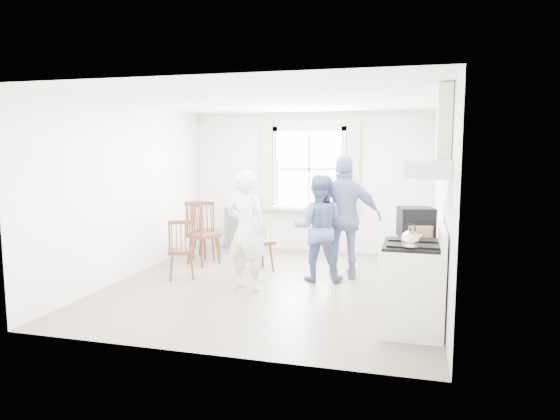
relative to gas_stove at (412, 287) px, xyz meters
The scene contains 17 objects.
room_shell 2.48m from the gas_stove, 144.75° to the left, with size 4.62×5.12×2.64m.
window_assembly 4.36m from the gas_stove, 116.71° to the left, with size 1.88×0.24×1.70m.
range_hood 1.43m from the gas_stove, ahead, with size 0.45×0.76×0.94m.
shelf_unit 4.95m from the gas_stove, 131.97° to the left, with size 0.40×0.30×0.80m, color slate.
gas_stove is the anchor object (origin of this frame).
kettle 0.60m from the gas_stove, 98.70° to the right, with size 0.18×0.18×0.25m.
low_cabinet 0.70m from the gas_stove, 84.32° to the left, with size 0.50×0.55×0.90m, color silver.
stereo_stack 0.93m from the gas_stove, 88.18° to the left, with size 0.46×0.43×0.35m.
cardboard_box 0.71m from the gas_stove, 81.22° to the left, with size 0.25×0.18×0.16m, color olive.
windsor_chair_a 4.36m from the gas_stove, 143.70° to the left, with size 0.48×0.47×1.05m.
windsor_chair_b 4.09m from the gas_stove, 147.70° to the left, with size 0.61×0.60×1.07m.
windsor_chair_c 3.53m from the gas_stove, 159.21° to the left, with size 0.51×0.51×0.91m.
person_left 2.47m from the gas_stove, 154.59° to the left, with size 0.60×0.60×1.65m, color white.
person_mid 2.22m from the gas_stove, 127.47° to the left, with size 0.76×0.76×1.56m, color #495B89.
person_right 2.25m from the gas_stove, 116.55° to the left, with size 1.08×1.08×1.83m, color navy.
potted_plant 4.09m from the gas_stove, 113.87° to the left, with size 0.18×0.18×0.34m, color #2D6732.
windsor_chair_d 3.16m from the gas_stove, 140.88° to the left, with size 0.60×0.60×1.03m.
Camera 1 is at (1.88, -6.70, 1.96)m, focal length 32.00 mm.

